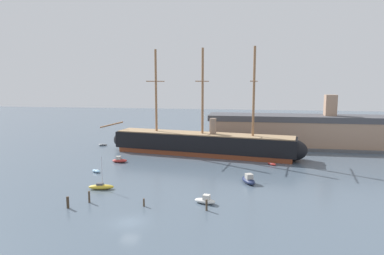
{
  "coord_description": "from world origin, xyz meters",
  "views": [
    {
      "loc": [
        16.06,
        -42.96,
        19.66
      ],
      "look_at": [
        3.8,
        30.81,
        9.48
      ],
      "focal_mm": 31.32,
      "sensor_mm": 36.0,
      "label": 1
    }
  ],
  "objects_px": {
    "motorboat_foreground_right": "(205,200)",
    "motorboat_mid_right": "(248,180)",
    "tall_ship": "(202,143)",
    "dinghy_alongside_stern": "(272,164)",
    "dinghy_far_left": "(103,145)",
    "mooring_piling_left_pair": "(68,202)",
    "mooring_piling_right_pair": "(89,197)",
    "mooring_piling_midwater": "(144,202)",
    "seagull_in_flight": "(205,115)",
    "mooring_piling_nearest": "(207,205)",
    "sailboat_foreground_left": "(101,187)",
    "motorboat_distant_centre": "(211,141)",
    "dinghy_mid_left": "(96,171)",
    "dockside_warehouse_right": "(302,131)",
    "motorboat_alongside_bow": "(119,160)"
  },
  "relations": [
    {
      "from": "motorboat_foreground_right",
      "to": "motorboat_mid_right",
      "type": "bearing_deg",
      "value": 60.62
    },
    {
      "from": "tall_ship",
      "to": "dinghy_alongside_stern",
      "type": "height_order",
      "value": "tall_ship"
    },
    {
      "from": "dinghy_far_left",
      "to": "motorboat_mid_right",
      "type": "bearing_deg",
      "value": -35.57
    },
    {
      "from": "dinghy_alongside_stern",
      "to": "mooring_piling_left_pair",
      "type": "height_order",
      "value": "mooring_piling_left_pair"
    },
    {
      "from": "mooring_piling_right_pair",
      "to": "mooring_piling_midwater",
      "type": "relative_size",
      "value": 1.54
    },
    {
      "from": "seagull_in_flight",
      "to": "mooring_piling_nearest",
      "type": "bearing_deg",
      "value": -81.93
    },
    {
      "from": "sailboat_foreground_left",
      "to": "mooring_piling_nearest",
      "type": "xyz_separation_m",
      "value": [
        20.48,
        -7.13,
        0.36
      ]
    },
    {
      "from": "mooring_piling_left_pair",
      "to": "motorboat_distant_centre",
      "type": "bearing_deg",
      "value": 75.35
    },
    {
      "from": "dinghy_far_left",
      "to": "motorboat_distant_centre",
      "type": "relative_size",
      "value": 0.78
    },
    {
      "from": "dinghy_far_left",
      "to": "motorboat_distant_centre",
      "type": "distance_m",
      "value": 34.28
    },
    {
      "from": "motorboat_foreground_right",
      "to": "mooring_piling_left_pair",
      "type": "distance_m",
      "value": 21.78
    },
    {
      "from": "dinghy_mid_left",
      "to": "mooring_piling_left_pair",
      "type": "bearing_deg",
      "value": -76.39
    },
    {
      "from": "mooring_piling_right_pair",
      "to": "mooring_piling_midwater",
      "type": "xyz_separation_m",
      "value": [
        9.36,
        -0.12,
        -0.34
      ]
    },
    {
      "from": "dinghy_alongside_stern",
      "to": "mooring_piling_left_pair",
      "type": "relative_size",
      "value": 1.33
    },
    {
      "from": "seagull_in_flight",
      "to": "mooring_piling_right_pair",
      "type": "bearing_deg",
      "value": -124.36
    },
    {
      "from": "dockside_warehouse_right",
      "to": "seagull_in_flight",
      "type": "bearing_deg",
      "value": -129.33
    },
    {
      "from": "tall_ship",
      "to": "dinghy_mid_left",
      "type": "height_order",
      "value": "tall_ship"
    },
    {
      "from": "motorboat_foreground_right",
      "to": "motorboat_distant_centre",
      "type": "distance_m",
      "value": 55.34
    },
    {
      "from": "motorboat_alongside_bow",
      "to": "seagull_in_flight",
      "type": "bearing_deg",
      "value": -9.84
    },
    {
      "from": "seagull_in_flight",
      "to": "motorboat_alongside_bow",
      "type": "bearing_deg",
      "value": 170.16
    },
    {
      "from": "tall_ship",
      "to": "dinghy_far_left",
      "type": "distance_m",
      "value": 33.3
    },
    {
      "from": "motorboat_foreground_right",
      "to": "motorboat_distant_centre",
      "type": "xyz_separation_m",
      "value": [
        -5.19,
        55.09,
        -0.01
      ]
    },
    {
      "from": "motorboat_mid_right",
      "to": "seagull_in_flight",
      "type": "relative_size",
      "value": 3.97
    },
    {
      "from": "motorboat_foreground_right",
      "to": "mooring_piling_nearest",
      "type": "xyz_separation_m",
      "value": [
        0.58,
        -3.04,
        0.35
      ]
    },
    {
      "from": "motorboat_foreground_right",
      "to": "mooring_piling_midwater",
      "type": "bearing_deg",
      "value": -163.2
    },
    {
      "from": "mooring_piling_left_pair",
      "to": "mooring_piling_right_pair",
      "type": "height_order",
      "value": "mooring_piling_right_pair"
    },
    {
      "from": "dinghy_alongside_stern",
      "to": "mooring_piling_right_pair",
      "type": "bearing_deg",
      "value": -135.73
    },
    {
      "from": "motorboat_mid_right",
      "to": "mooring_piling_left_pair",
      "type": "relative_size",
      "value": 2.71
    },
    {
      "from": "dinghy_mid_left",
      "to": "dinghy_alongside_stern",
      "type": "height_order",
      "value": "dinghy_mid_left"
    },
    {
      "from": "motorboat_mid_right",
      "to": "mooring_piling_nearest",
      "type": "distance_m",
      "value": 16.67
    },
    {
      "from": "motorboat_mid_right",
      "to": "dinghy_far_left",
      "type": "relative_size",
      "value": 1.71
    },
    {
      "from": "dinghy_far_left",
      "to": "mooring_piling_midwater",
      "type": "height_order",
      "value": "mooring_piling_midwater"
    },
    {
      "from": "motorboat_foreground_right",
      "to": "motorboat_distant_centre",
      "type": "height_order",
      "value": "motorboat_foreground_right"
    },
    {
      "from": "motorboat_distant_centre",
      "to": "mooring_piling_left_pair",
      "type": "xyz_separation_m",
      "value": [
        -15.85,
        -60.66,
        0.41
      ]
    },
    {
      "from": "motorboat_foreground_right",
      "to": "motorboat_alongside_bow",
      "type": "bearing_deg",
      "value": 134.91
    },
    {
      "from": "mooring_piling_nearest",
      "to": "motorboat_mid_right",
      "type": "bearing_deg",
      "value": 67.49
    },
    {
      "from": "dinghy_far_left",
      "to": "mooring_piling_left_pair",
      "type": "relative_size",
      "value": 1.58
    },
    {
      "from": "tall_ship",
      "to": "seagull_in_flight",
      "type": "relative_size",
      "value": 46.67
    },
    {
      "from": "mooring_piling_nearest",
      "to": "dockside_warehouse_right",
      "type": "distance_m",
      "value": 59.47
    },
    {
      "from": "sailboat_foreground_left",
      "to": "motorboat_alongside_bow",
      "type": "distance_m",
      "value": 20.89
    },
    {
      "from": "mooring_piling_nearest",
      "to": "dockside_warehouse_right",
      "type": "relative_size",
      "value": 0.03
    },
    {
      "from": "motorboat_distant_centre",
      "to": "dockside_warehouse_right",
      "type": "distance_m",
      "value": 28.51
    },
    {
      "from": "motorboat_distant_centre",
      "to": "seagull_in_flight",
      "type": "bearing_deg",
      "value": -86.01
    },
    {
      "from": "mooring_piling_left_pair",
      "to": "dockside_warehouse_right",
      "type": "relative_size",
      "value": 0.03
    },
    {
      "from": "motorboat_mid_right",
      "to": "mooring_piling_left_pair",
      "type": "xyz_separation_m",
      "value": [
        -28.01,
        -17.93,
        0.24
      ]
    },
    {
      "from": "motorboat_alongside_bow",
      "to": "seagull_in_flight",
      "type": "distance_m",
      "value": 24.95
    },
    {
      "from": "sailboat_foreground_left",
      "to": "seagull_in_flight",
      "type": "relative_size",
      "value": 4.81
    },
    {
      "from": "sailboat_foreground_left",
      "to": "mooring_piling_left_pair",
      "type": "height_order",
      "value": "sailboat_foreground_left"
    },
    {
      "from": "dinghy_mid_left",
      "to": "tall_ship",
      "type": "bearing_deg",
      "value": 46.62
    },
    {
      "from": "sailboat_foreground_left",
      "to": "motorboat_foreground_right",
      "type": "xyz_separation_m",
      "value": [
        19.91,
        -4.09,
        0.01
      ]
    }
  ]
}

